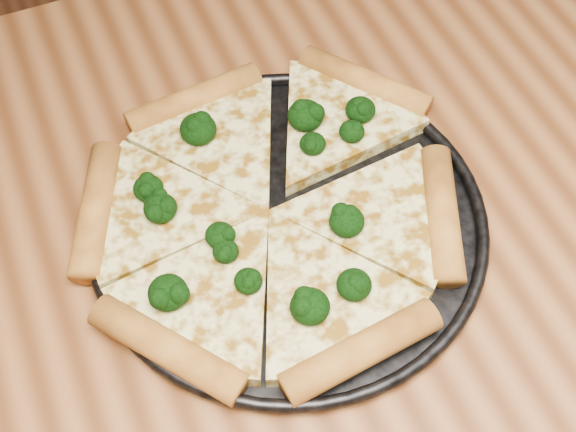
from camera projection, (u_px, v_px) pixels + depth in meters
name	position (u px, v px, depth m)	size (l,w,h in m)	color
dining_table	(337.00, 366.00, 0.69)	(1.20, 0.90, 0.75)	brown
pizza_pan	(288.00, 222.00, 0.66)	(0.33, 0.33, 0.02)	black
pizza	(272.00, 208.00, 0.65)	(0.36, 0.33, 0.03)	#DEDB88
broccoli_florets	(260.00, 200.00, 0.65)	(0.24, 0.23, 0.02)	black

